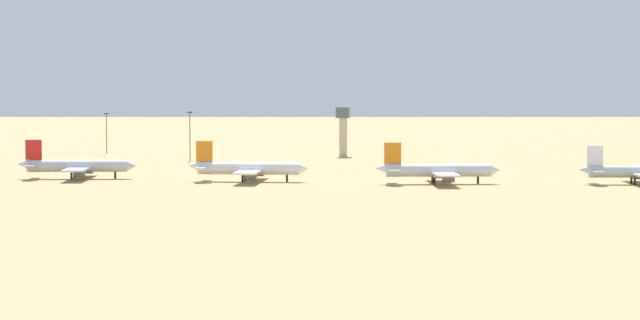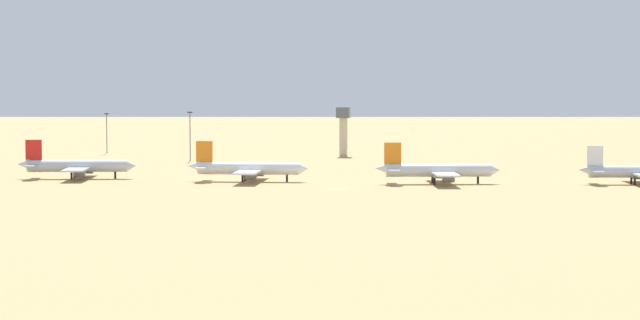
{
  "view_description": "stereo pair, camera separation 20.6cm",
  "coord_description": "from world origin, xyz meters",
  "px_view_note": "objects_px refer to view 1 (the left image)",
  "views": [
    {
      "loc": [
        44.87,
        -314.99,
        28.55
      ],
      "look_at": [
        -8.92,
        25.93,
        6.0
      ],
      "focal_mm": 65.91,
      "sensor_mm": 36.0,
      "label": 1
    },
    {
      "loc": [
        45.07,
        -314.96,
        28.55
      ],
      "look_at": [
        -8.92,
        25.93,
        6.0
      ],
      "focal_mm": 65.91,
      "sensor_mm": 36.0,
      "label": 2
    }
  ],
  "objects_px": {
    "parked_jet_orange_2": "(247,168)",
    "control_tower": "(343,127)",
    "parked_jet_red_1": "(76,166)",
    "parked_jet_white_4": "(637,172)",
    "light_pole_mid": "(107,130)",
    "parked_jet_orange_3": "(437,170)",
    "light_pole_west": "(190,133)"
  },
  "relations": [
    {
      "from": "parked_jet_white_4",
      "to": "control_tower",
      "type": "height_order",
      "value": "control_tower"
    },
    {
      "from": "parked_jet_red_1",
      "to": "parked_jet_white_4",
      "type": "xyz_separation_m",
      "value": [
        163.72,
        5.98,
        -0.26
      ]
    },
    {
      "from": "parked_jet_orange_2",
      "to": "parked_jet_orange_3",
      "type": "height_order",
      "value": "parked_jet_orange_3"
    },
    {
      "from": "parked_jet_orange_3",
      "to": "parked_jet_white_4",
      "type": "xyz_separation_m",
      "value": [
        55.84,
        7.19,
        -0.28
      ]
    },
    {
      "from": "parked_jet_orange_2",
      "to": "control_tower",
      "type": "distance_m",
      "value": 124.64
    },
    {
      "from": "parked_jet_red_1",
      "to": "light_pole_mid",
      "type": "bearing_deg",
      "value": 94.73
    },
    {
      "from": "parked_jet_orange_2",
      "to": "light_pole_mid",
      "type": "xyz_separation_m",
      "value": [
        -87.12,
        127.22,
        5.57
      ]
    },
    {
      "from": "parked_jet_red_1",
      "to": "parked_jet_orange_3",
      "type": "distance_m",
      "value": 107.89
    },
    {
      "from": "light_pole_mid",
      "to": "parked_jet_white_4",
      "type": "bearing_deg",
      "value": -31.1
    },
    {
      "from": "parked_jet_red_1",
      "to": "parked_jet_orange_2",
      "type": "height_order",
      "value": "parked_jet_orange_2"
    },
    {
      "from": "parked_jet_orange_2",
      "to": "parked_jet_red_1",
      "type": "bearing_deg",
      "value": 174.47
    },
    {
      "from": "parked_jet_red_1",
      "to": "light_pole_mid",
      "type": "relative_size",
      "value": 2.16
    },
    {
      "from": "control_tower",
      "to": "light_pole_west",
      "type": "xyz_separation_m",
      "value": [
        -51.5,
        -38.98,
        -1.25
      ]
    },
    {
      "from": "light_pole_west",
      "to": "parked_jet_white_4",
      "type": "bearing_deg",
      "value": -27.03
    },
    {
      "from": "parked_jet_orange_3",
      "to": "light_pole_west",
      "type": "height_order",
      "value": "light_pole_west"
    },
    {
      "from": "parked_jet_white_4",
      "to": "light_pole_mid",
      "type": "relative_size",
      "value": 2.02
    },
    {
      "from": "parked_jet_orange_3",
      "to": "light_pole_west",
      "type": "distance_m",
      "value": 127.56
    },
    {
      "from": "parked_jet_orange_3",
      "to": "control_tower",
      "type": "relative_size",
      "value": 1.85
    },
    {
      "from": "parked_jet_red_1",
      "to": "parked_jet_orange_2",
      "type": "relative_size",
      "value": 0.99
    },
    {
      "from": "light_pole_west",
      "to": "light_pole_mid",
      "type": "relative_size",
      "value": 1.11
    },
    {
      "from": "control_tower",
      "to": "light_pole_mid",
      "type": "height_order",
      "value": "control_tower"
    },
    {
      "from": "light_pole_mid",
      "to": "parked_jet_red_1",
      "type": "bearing_deg",
      "value": -74.7
    },
    {
      "from": "parked_jet_orange_3",
      "to": "light_pole_mid",
      "type": "xyz_separation_m",
      "value": [
        -142.21,
        126.67,
        5.55
      ]
    },
    {
      "from": "parked_jet_orange_2",
      "to": "control_tower",
      "type": "bearing_deg",
      "value": 81.23
    },
    {
      "from": "control_tower",
      "to": "parked_jet_orange_3",
      "type": "bearing_deg",
      "value": -70.39
    },
    {
      "from": "light_pole_mid",
      "to": "parked_jet_orange_2",
      "type": "bearing_deg",
      "value": -55.6
    },
    {
      "from": "parked_jet_red_1",
      "to": "light_pole_west",
      "type": "bearing_deg",
      "value": 70.93
    },
    {
      "from": "parked_jet_orange_2",
      "to": "control_tower",
      "type": "xyz_separation_m",
      "value": [
        11.13,
        123.9,
        7.75
      ]
    },
    {
      "from": "control_tower",
      "to": "light_pole_mid",
      "type": "relative_size",
      "value": 1.17
    },
    {
      "from": "parked_jet_red_1",
      "to": "light_pole_west",
      "type": "distance_m",
      "value": 84.35
    },
    {
      "from": "light_pole_west",
      "to": "light_pole_mid",
      "type": "height_order",
      "value": "light_pole_west"
    },
    {
      "from": "light_pole_mid",
      "to": "light_pole_west",
      "type": "bearing_deg",
      "value": -42.13
    }
  ]
}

